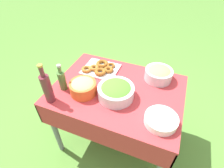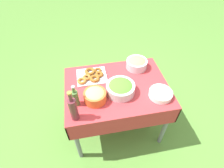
# 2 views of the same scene
# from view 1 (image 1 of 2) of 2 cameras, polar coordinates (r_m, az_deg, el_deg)

# --- Properties ---
(ground_plane) EXTENTS (14.00, 14.00, 0.00)m
(ground_plane) POSITION_cam_1_polar(r_m,az_deg,el_deg) (2.16, 1.35, -16.79)
(ground_plane) COLOR #568C38
(picnic_table) EXTENTS (1.14, 0.84, 0.77)m
(picnic_table) POSITION_cam_1_polar(r_m,az_deg,el_deg) (1.64, 1.71, -4.53)
(picnic_table) COLOR #B73338
(picnic_table) RESTS_ON ground_plane
(salad_bowl) EXTENTS (0.30, 0.30, 0.13)m
(salad_bowl) POSITION_cam_1_polar(r_m,az_deg,el_deg) (1.44, 1.29, -2.26)
(salad_bowl) COLOR silver
(salad_bowl) RESTS_ON picnic_table
(pasta_bowl) EXTENTS (0.23, 0.23, 0.13)m
(pasta_bowl) POSITION_cam_1_polar(r_m,az_deg,el_deg) (1.50, -9.45, -0.89)
(pasta_bowl) COLOR #E05B28
(pasta_bowl) RESTS_ON picnic_table
(donut_platter) EXTENTS (0.36, 0.29, 0.05)m
(donut_platter) POSITION_cam_1_polar(r_m,az_deg,el_deg) (1.76, -3.85, 5.10)
(donut_platter) COLOR silver
(donut_platter) RESTS_ON picnic_table
(plate_stack) EXTENTS (0.24, 0.24, 0.06)m
(plate_stack) POSITION_cam_1_polar(r_m,az_deg,el_deg) (1.34, 15.71, -11.24)
(plate_stack) COLOR white
(plate_stack) RESTS_ON picnic_table
(olive_oil_bottle) EXTENTS (0.07, 0.07, 0.25)m
(olive_oil_bottle) POSITION_cam_1_polar(r_m,az_deg,el_deg) (1.56, -16.00, 1.35)
(olive_oil_bottle) COLOR #4C7238
(olive_oil_bottle) RESTS_ON picnic_table
(wine_bottle) EXTENTS (0.08, 0.08, 0.36)m
(wine_bottle) POSITION_cam_1_polar(r_m,az_deg,el_deg) (1.45, -20.44, -1.12)
(wine_bottle) COLOR maroon
(wine_bottle) RESTS_ON picnic_table
(bread_bowl) EXTENTS (0.25, 0.25, 0.12)m
(bread_bowl) POSITION_cam_1_polar(r_m,az_deg,el_deg) (1.68, 14.98, 3.35)
(bread_bowl) COLOR silver
(bread_bowl) RESTS_ON picnic_table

